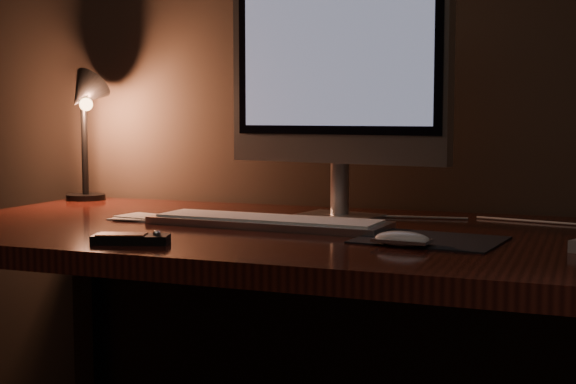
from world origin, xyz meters
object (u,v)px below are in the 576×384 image
(monitor, at_px, (336,68))
(keyboard, at_px, (268,221))
(desk, at_px, (328,288))
(mouse, at_px, (402,241))
(media_remote, at_px, (131,239))
(desk_lamp, at_px, (84,112))

(monitor, distance_m, keyboard, 0.36)
(desk, height_order, mouse, mouse)
(media_remote, distance_m, desk_lamp, 0.77)
(mouse, distance_m, desk_lamp, 1.03)
(mouse, xyz_separation_m, media_remote, (-0.44, -0.14, -0.00))
(mouse, bearing_deg, monitor, 129.83)
(monitor, relative_size, keyboard, 1.10)
(monitor, relative_size, media_remote, 3.89)
(monitor, xyz_separation_m, keyboard, (-0.09, -0.15, -0.31))
(desk, distance_m, desk_lamp, 0.83)
(desk, height_order, monitor, monitor)
(desk_lamp, bearing_deg, keyboard, -32.87)
(desk, xyz_separation_m, keyboard, (-0.11, -0.06, 0.14))
(monitor, height_order, desk_lamp, monitor)
(desk, bearing_deg, desk_lamp, 163.96)
(desk, height_order, desk_lamp, desk_lamp)
(monitor, bearing_deg, keyboard, -108.66)
(keyboard, distance_m, mouse, 0.34)
(media_remote, bearing_deg, desk, 37.51)
(mouse, bearing_deg, keyboard, 158.15)
(keyboard, xyz_separation_m, media_remote, (-0.13, -0.29, -0.00))
(desk, bearing_deg, media_remote, -124.25)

